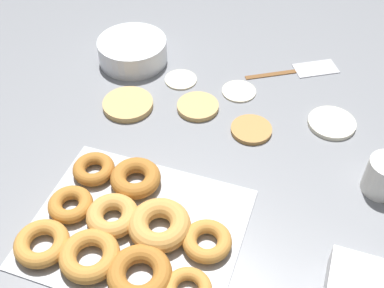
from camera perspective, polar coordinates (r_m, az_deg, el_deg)
The scene contains 11 objects.
ground_plane at distance 1.08m, azimuth 3.34°, elevation 0.99°, with size 3.00×3.00×0.00m, color gray.
pancake_0 at distance 1.15m, azimuth 16.22°, elevation 2.40°, with size 0.11×0.11×0.01m, color silver.
pancake_1 at distance 1.14m, azimuth 0.70°, elevation 4.46°, with size 0.10×0.10×0.01m, color tan.
pancake_2 at distance 1.10m, azimuth 7.04°, elevation 1.71°, with size 0.09×0.09×0.01m, color #B27F42.
pancake_3 at distance 1.23m, azimuth -1.34°, elevation 7.72°, with size 0.08×0.08×0.01m, color beige.
pancake_4 at distance 1.20m, azimuth 5.36°, elevation 6.37°, with size 0.08×0.08×0.01m, color beige.
pancake_5 at distance 1.16m, azimuth -7.60°, elevation 4.68°, with size 0.12×0.12×0.01m, color tan.
donut_tray at distance 0.91m, azimuth -7.79°, elevation -9.85°, with size 0.39×0.32×0.04m.
batter_bowl at distance 1.29m, azimuth -7.05°, elevation 10.90°, with size 0.18×0.18×0.06m.
paper_cup at distance 1.02m, azimuth 21.83°, elevation -3.56°, with size 0.08×0.08×0.08m.
spatula at distance 1.30m, azimuth 13.35°, elevation 8.59°, with size 0.23×0.16×0.01m.
Camera 1 is at (0.19, -0.75, 0.76)m, focal length 45.00 mm.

